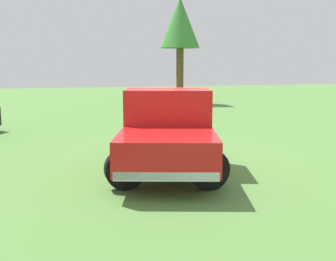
# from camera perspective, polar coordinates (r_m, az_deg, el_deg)

# --- Properties ---
(ground_plane) EXTENTS (80.00, 80.00, 0.00)m
(ground_plane) POSITION_cam_1_polar(r_m,az_deg,el_deg) (10.14, 2.03, -4.28)
(ground_plane) COLOR #54843D
(pickup_truck) EXTENTS (3.25, 5.04, 1.81)m
(pickup_truck) POSITION_cam_1_polar(r_m,az_deg,el_deg) (9.21, 0.01, 0.33)
(pickup_truck) COLOR black
(pickup_truck) RESTS_ON ground_plane
(tree_back_left) EXTENTS (2.49, 2.49, 6.68)m
(tree_back_left) POSITION_cam_1_polar(r_m,az_deg,el_deg) (26.58, 1.70, 14.56)
(tree_back_left) COLOR brown
(tree_back_left) RESTS_ON ground_plane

